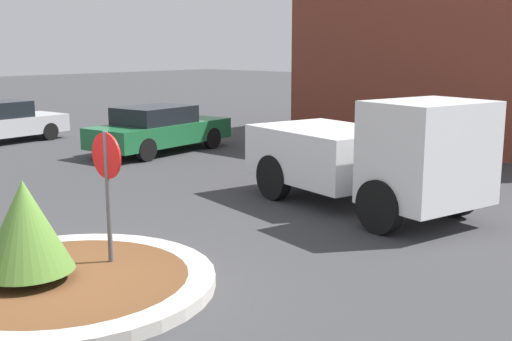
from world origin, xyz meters
TOP-DOWN VIEW (x-y plane):
  - ground_plane at (0.00, 0.00)m, footprint 120.00×120.00m
  - traffic_island at (0.00, 0.00)m, footprint 4.10×4.10m
  - stop_sign at (-0.06, 0.81)m, footprint 0.66×0.07m
  - island_shrub at (-0.23, -0.38)m, footprint 1.22×1.22m
  - utility_truck at (0.70, 6.46)m, footprint 5.41×3.24m
  - storefront_building at (-1.58, 16.59)m, footprint 10.98×6.07m
  - parked_sedan_silver at (-13.58, 5.90)m, footprint 2.12×4.41m
  - parked_sedan_green at (-7.98, 8.24)m, footprint 2.34×4.88m

SIDE VIEW (x-z plane):
  - ground_plane at x=0.00m, z-range 0.00..0.00m
  - traffic_island at x=0.00m, z-range 0.00..0.17m
  - parked_sedan_silver at x=-13.58m, z-range 0.00..1.41m
  - parked_sedan_green at x=-7.98m, z-range 0.01..1.45m
  - island_shrub at x=-0.23m, z-range 0.25..1.61m
  - utility_truck at x=0.70m, z-range -0.03..2.27m
  - stop_sign at x=-0.06m, z-range 0.39..2.47m
  - storefront_building at x=-1.58m, z-range 0.00..7.36m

